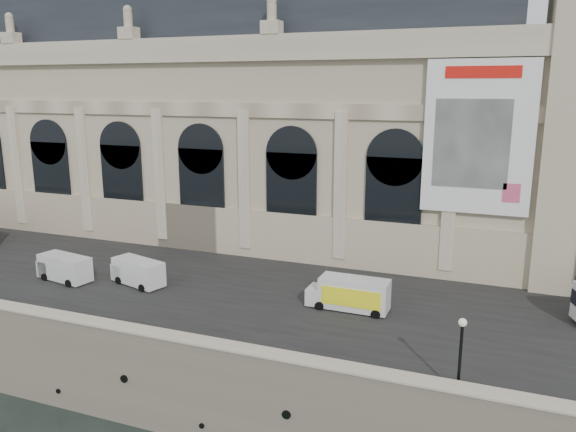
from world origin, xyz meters
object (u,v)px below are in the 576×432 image
at_px(van_b, 136,272).
at_px(lamp_right, 460,357).
at_px(box_truck, 350,294).
at_px(van_c, 63,268).

xyz_separation_m(van_b, lamp_right, (28.30, -8.81, 1.13)).
bearing_deg(lamp_right, van_b, 162.70).
bearing_deg(box_truck, lamp_right, -47.76).
relative_size(box_truck, lamp_right, 1.39).
xyz_separation_m(van_c, lamp_right, (35.17, -7.31, 1.11)).
bearing_deg(van_b, van_c, -167.67).
xyz_separation_m(van_c, box_truck, (26.10, 2.68, 0.10)).
relative_size(van_c, box_truck, 0.86).
bearing_deg(van_c, van_b, 12.33).
bearing_deg(lamp_right, van_c, 168.26).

